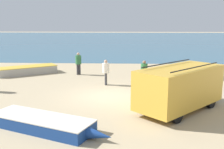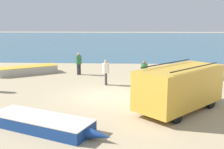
{
  "view_description": "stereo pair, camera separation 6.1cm",
  "coord_description": "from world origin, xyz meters",
  "views": [
    {
      "loc": [
        0.83,
        -14.26,
        4.13
      ],
      "look_at": [
        0.13,
        1.34,
        1.0
      ],
      "focal_mm": 42.0,
      "sensor_mm": 36.0,
      "label": 1
    },
    {
      "loc": [
        0.89,
        -14.26,
        4.13
      ],
      "look_at": [
        0.13,
        1.34,
        1.0
      ],
      "focal_mm": 42.0,
      "sensor_mm": 36.0,
      "label": 2
    }
  ],
  "objects": [
    {
      "name": "fisherman_2",
      "position": [
        2.18,
        2.72,
        1.0
      ],
      "size": [
        0.44,
        0.44,
        1.67
      ],
      "rotation": [
        0.0,
        0.0,
        5.96
      ],
      "color": "#38383D",
      "rests_on": "ground_plane"
    },
    {
      "name": "fishing_rowboat_1",
      "position": [
        -7.11,
        6.19,
        0.31
      ],
      "size": [
        5.18,
        3.89,
        0.63
      ],
      "rotation": [
        0.0,
        0.0,
        3.72
      ],
      "color": "#ADA89E",
      "rests_on": "ground_plane"
    },
    {
      "name": "fisherman_3",
      "position": [
        -2.77,
        6.18,
        1.06
      ],
      "size": [
        0.46,
        0.46,
        1.77
      ],
      "rotation": [
        0.0,
        0.0,
        5.31
      ],
      "color": "#38383D",
      "rests_on": "ground_plane"
    },
    {
      "name": "ground_plane",
      "position": [
        0.0,
        0.0,
        0.0
      ],
      "size": [
        200.0,
        200.0,
        0.0
      ],
      "primitive_type": "plane",
      "color": "tan"
    },
    {
      "name": "fishing_rowboat_2",
      "position": [
        -2.26,
        -4.74,
        0.25
      ],
      "size": [
        5.18,
        2.95,
        0.49
      ],
      "rotation": [
        0.0,
        0.0,
        5.89
      ],
      "color": "navy",
      "rests_on": "ground_plane"
    },
    {
      "name": "sea_water",
      "position": [
        0.0,
        52.0,
        0.0
      ],
      "size": [
        120.0,
        80.0,
        0.01
      ],
      "primitive_type": "cube",
      "color": "#33607A",
      "rests_on": "ground_plane"
    },
    {
      "name": "parked_van",
      "position": [
        3.51,
        -2.17,
        1.15
      ],
      "size": [
        4.69,
        4.7,
        2.21
      ],
      "rotation": [
        0.0,
        0.0,
        0.79
      ],
      "color": "gold",
      "rests_on": "ground_plane"
    },
    {
      "name": "fisherman_1",
      "position": [
        -0.35,
        2.78,
        1.01
      ],
      "size": [
        0.45,
        0.45,
        1.7
      ],
      "rotation": [
        0.0,
        0.0,
        3.26
      ],
      "color": "#38383D",
      "rests_on": "ground_plane"
    },
    {
      "name": "fishing_rowboat_0",
      "position": [
        6.26,
        6.01,
        0.32
      ],
      "size": [
        4.14,
        2.94,
        0.64
      ],
      "rotation": [
        0.0,
        0.0,
        2.69
      ],
      "color": "navy",
      "rests_on": "ground_plane"
    }
  ]
}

